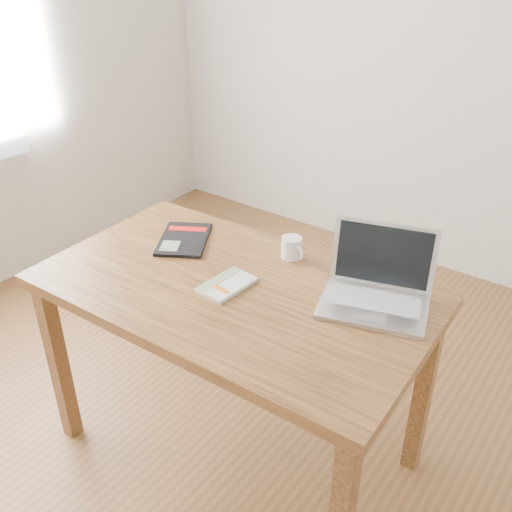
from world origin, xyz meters
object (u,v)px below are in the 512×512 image
Objects in this scene: black_guidebook at (184,239)px; laptop at (377,288)px; coffee_mug at (292,247)px; white_guidebook at (227,285)px; desk at (233,308)px.

laptop is (0.75, 0.07, 0.04)m from black_guidebook.
laptop is 3.78× the size of coffee_mug.
white_guidebook is at bearing -170.13° from laptop.
white_guidebook is at bearing -120.98° from desk.
black_guidebook is (-0.33, 0.15, -0.00)m from white_guidebook.
desk is 0.37m from black_guidebook.
white_guidebook reaches higher than black_guidebook.
black_guidebook is 3.02× the size of coffee_mug.
desk is 12.83× the size of coffee_mug.
black_guidebook reaches higher than desk.
coffee_mug is (-0.36, 0.07, -0.01)m from laptop.
desk is 4.25× the size of black_guidebook.
laptop is (0.42, 0.21, 0.04)m from white_guidebook.
coffee_mug is (0.06, 0.28, 0.03)m from white_guidebook.
black_guidebook is 0.41m from coffee_mug.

